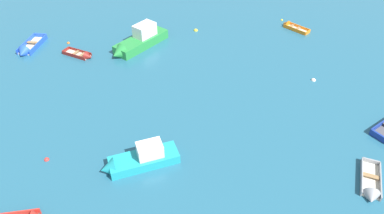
{
  "coord_description": "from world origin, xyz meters",
  "views": [
    {
      "loc": [
        -2.92,
        -2.57,
        18.4
      ],
      "look_at": [
        0.0,
        19.55,
        0.15
      ],
      "focal_mm": 32.81,
      "sensor_mm": 36.0,
      "label": 1
    }
  ],
  "objects": [
    {
      "name": "mooring_buoy_central",
      "position": [
        12.76,
        34.51,
        0.0
      ],
      "size": [
        0.29,
        0.29,
        0.29
      ],
      "primitive_type": "sphere",
      "color": "yellow",
      "rests_on": "ground_plane"
    },
    {
      "name": "mooring_buoy_near_foreground",
      "position": [
        -10.84,
        15.27,
        0.0
      ],
      "size": [
        0.35,
        0.35,
        0.35
      ],
      "primitive_type": "sphere",
      "color": "red",
      "rests_on": "ground_plane"
    },
    {
      "name": "mooring_buoy_midfield",
      "position": [
        2.23,
        33.19,
        0.0
      ],
      "size": [
        0.46,
        0.46,
        0.46
      ],
      "primitive_type": "sphere",
      "color": "yellow",
      "rests_on": "ground_plane"
    },
    {
      "name": "motor_launch_turquoise_distant_center",
      "position": [
        -4.42,
        13.96,
        0.55
      ],
      "size": [
        5.5,
        2.56,
        1.98
      ],
      "color": "teal",
      "rests_on": "ground_plane"
    },
    {
      "name": "motor_launch_green_back_row_left",
      "position": [
        -4.22,
        30.24,
        0.72
      ],
      "size": [
        6.28,
        6.1,
        2.55
      ],
      "color": "#288C3D",
      "rests_on": "ground_plane"
    },
    {
      "name": "rowboat_maroon_outer_left",
      "position": [
        -9.72,
        29.03,
        0.16
      ],
      "size": [
        3.33,
        2.68,
        0.96
      ],
      "color": "beige",
      "rests_on": "ground_plane"
    },
    {
      "name": "rowboat_blue_near_camera",
      "position": [
        -15.55,
        30.91,
        0.23
      ],
      "size": [
        2.52,
        4.53,
        1.35
      ],
      "color": "beige",
      "rests_on": "ground_plane"
    },
    {
      "name": "rowboat_orange_cluster_inner",
      "position": [
        13.1,
        32.55,
        0.17
      ],
      "size": [
        2.75,
        3.21,
        0.94
      ],
      "color": "beige",
      "rests_on": "ground_plane"
    },
    {
      "name": "mooring_buoy_outer_edge",
      "position": [
        11.54,
        22.09,
        0.0
      ],
      "size": [
        0.42,
        0.42,
        0.42
      ],
      "primitive_type": "sphere",
      "color": "silver",
      "rests_on": "ground_plane"
    },
    {
      "name": "mooring_buoy_between_boats_right",
      "position": [
        -11.65,
        32.13,
        0.0
      ],
      "size": [
        0.31,
        0.31,
        0.31
      ],
      "primitive_type": "sphere",
      "color": "orange",
      "rests_on": "ground_plane"
    },
    {
      "name": "rowboat_grey_far_left",
      "position": [
        10.22,
        9.76,
        0.17
      ],
      "size": [
        2.73,
        3.74,
        1.09
      ],
      "color": "beige",
      "rests_on": "ground_plane"
    }
  ]
}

